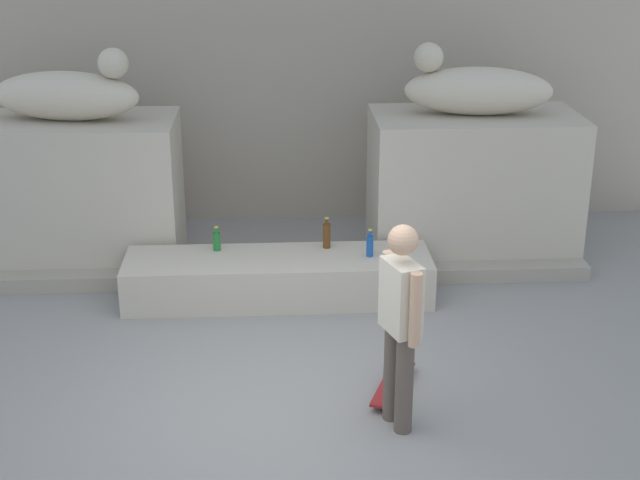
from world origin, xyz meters
TOP-DOWN VIEW (x-y plane):
  - ground_plane at (0.00, 0.00)m, footprint 40.00×40.00m
  - pedestal_left at (-2.20, 3.28)m, footprint 2.26×1.23m
  - pedestal_right at (2.20, 3.28)m, footprint 2.26×1.23m
  - statue_reclining_left at (-2.17, 3.28)m, footprint 1.68×0.84m
  - statue_reclining_right at (2.17, 3.29)m, footprint 1.65×0.74m
  - ledge_block at (0.00, 2.17)m, footprint 3.11×0.83m
  - skater at (0.90, -0.26)m, footprint 0.31×0.51m
  - skateboard at (0.93, 0.24)m, footprint 0.48×0.82m
  - bottle_brown at (0.51, 2.41)m, footprint 0.08×0.08m
  - bottle_blue at (0.93, 2.15)m, footprint 0.07×0.07m
  - bottle_green at (-0.62, 2.40)m, footprint 0.08×0.08m
  - stair_step at (0.00, 2.65)m, footprint 6.67×0.50m

SIDE VIEW (x-z plane):
  - ground_plane at x=0.00m, z-range 0.00..0.00m
  - skateboard at x=0.93m, z-range 0.02..0.10m
  - stair_step at x=0.00m, z-range 0.00..0.16m
  - ledge_block at x=0.00m, z-range 0.00..0.45m
  - bottle_green at x=-0.62m, z-range 0.43..0.69m
  - bottle_blue at x=0.93m, z-range 0.43..0.72m
  - bottle_brown at x=0.51m, z-range 0.43..0.76m
  - pedestal_left at x=-2.20m, z-range 0.00..1.63m
  - pedestal_right at x=2.20m, z-range 0.00..1.63m
  - skater at x=0.90m, z-range 0.09..1.76m
  - statue_reclining_left at x=-2.17m, z-range 1.53..2.30m
  - statue_reclining_right at x=2.17m, z-range 1.53..2.30m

